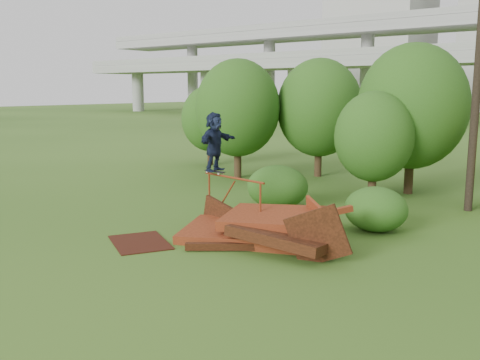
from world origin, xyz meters
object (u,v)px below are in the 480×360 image
Objects in this scene: skater at (214,142)px; utility_pole at (479,61)px; scrap_pile at (263,230)px; flat_plate at (140,242)px.

skater is 0.18× the size of utility_pole.
utility_pole is (5.65, 7.28, 2.55)m from skater.
skater is (-2.28, 0.56, 2.31)m from scrap_pile.
utility_pole is at bearing -44.48° from skater.
utility_pole is at bearing 58.69° from flat_plate.
scrap_pile is 3.29m from skater.
scrap_pile is 3.50m from flat_plate.
flat_plate is 12.83m from utility_pole.
utility_pole reaches higher than flat_plate.
flat_plate is at bearing 164.12° from skater.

